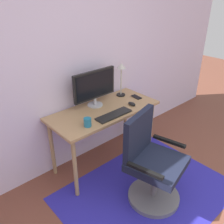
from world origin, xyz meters
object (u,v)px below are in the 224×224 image
object	(u,v)px
monitor	(95,86)
computer_mouse	(132,104)
desk_lamp	(121,73)
office_chair	(151,167)
keyboard	(114,115)
coffee_cup	(87,122)
cell_phone	(136,97)
desk	(104,116)

from	to	relation	value
monitor	computer_mouse	size ratio (longest dim) A/B	5.37
desk_lamp	office_chair	xyz separation A→B (m)	(-0.44, -0.91, -0.65)
keyboard	office_chair	bearing A→B (deg)	-90.76
coffee_cup	cell_phone	bearing A→B (deg)	9.89
office_chair	coffee_cup	bearing A→B (deg)	106.31
desk	monitor	world-z (taller)	monitor
coffee_cup	desk_lamp	bearing A→B (deg)	22.98
keyboard	office_chair	size ratio (longest dim) A/B	0.45
monitor	keyboard	distance (m)	0.41
desk_lamp	office_chair	distance (m)	1.20
monitor	desk	bearing A→B (deg)	-86.58
desk	coffee_cup	distance (m)	0.42
desk	computer_mouse	xyz separation A→B (m)	(0.31, -0.14, 0.11)
keyboard	cell_phone	world-z (taller)	keyboard
monitor	cell_phone	size ratio (longest dim) A/B	3.99
desk	coffee_cup	world-z (taller)	coffee_cup
cell_phone	office_chair	world-z (taller)	office_chair
computer_mouse	office_chair	size ratio (longest dim) A/B	0.11
desk	keyboard	xyz separation A→B (m)	(-0.01, -0.18, 0.10)
computer_mouse	desk_lamp	xyz separation A→B (m)	(0.10, 0.29, 0.28)
desk_lamp	office_chair	bearing A→B (deg)	-115.69
monitor	computer_mouse	bearing A→B (deg)	-41.41
computer_mouse	cell_phone	size ratio (longest dim) A/B	0.74
computer_mouse	coffee_cup	bearing A→B (deg)	-176.91
desk_lamp	computer_mouse	bearing A→B (deg)	-108.99
monitor	coffee_cup	xyz separation A→B (m)	(-0.35, -0.32, -0.20)
monitor	cell_phone	xyz separation A→B (m)	(0.53, -0.17, -0.24)
computer_mouse	coffee_cup	xyz separation A→B (m)	(-0.67, -0.04, 0.03)
desk_lamp	cell_phone	bearing A→B (deg)	-59.72
cell_phone	coffee_cup	bearing A→B (deg)	-164.44
keyboard	cell_phone	distance (m)	0.56
keyboard	desk_lamp	xyz separation A→B (m)	(0.43, 0.34, 0.29)
desk	coffee_cup	bearing A→B (deg)	-154.49
computer_mouse	cell_phone	bearing A→B (deg)	29.85
desk	office_chair	xyz separation A→B (m)	(-0.02, -0.75, -0.26)
keyboard	desk_lamp	distance (m)	0.62
cell_phone	keyboard	bearing A→B (deg)	-157.03
coffee_cup	office_chair	world-z (taller)	office_chair
monitor	keyboard	bearing A→B (deg)	-91.03
cell_phone	desk	bearing A→B (deg)	-176.44
coffee_cup	monitor	bearing A→B (deg)	42.42
monitor	desk_lamp	distance (m)	0.43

